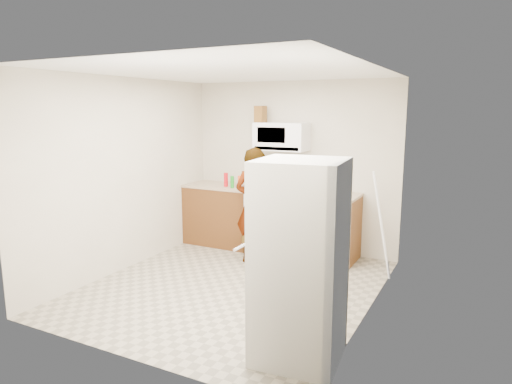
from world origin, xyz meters
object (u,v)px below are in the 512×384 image
Objects in this scene: microwave at (282,137)px; person at (255,206)px; kettle at (323,186)px; saucepan at (267,181)px; fridge at (300,261)px; gas_range at (277,220)px.

microwave reaches higher than person.
kettle is 0.90m from saucepan.
saucepan is (-0.23, 0.01, -0.68)m from microwave.
microwave is 3.06× the size of saucepan.
saucepan is (-1.62, 2.72, 0.17)m from fridge.
fridge is at bearing -62.96° from microwave.
microwave is at bearing -165.33° from kettle.
kettle is at bearing 99.11° from fridge.
gas_range is 0.60m from saucepan.
kettle is (0.66, -0.03, -0.67)m from microwave.
gas_range is 0.68m from person.
kettle is at bearing 8.25° from gas_range.
microwave is (0.00, 0.13, 1.21)m from gas_range.
gas_range is at bearing -94.56° from person.
microwave is at bearing -2.51° from saucepan.
person is 8.09× the size of kettle.
fridge is 6.85× the size of saucepan.
saucepan is at bearing 149.52° from gas_range.
fridge reaches higher than saucepan.
kettle is 0.80× the size of saucepan.
gas_range is at bearing 112.21° from fridge.
person reaches higher than saucepan.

